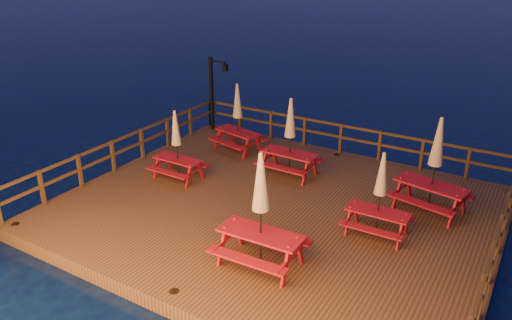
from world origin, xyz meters
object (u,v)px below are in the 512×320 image
object	(u,v)px
picnic_table_0	(261,209)
lamp_post	(215,87)
picnic_table_2	(290,136)
picnic_table_1	(177,144)

from	to	relation	value
picnic_table_0	lamp_post	bearing A→B (deg)	129.92
picnic_table_2	lamp_post	bearing A→B (deg)	153.99
picnic_table_0	picnic_table_2	world-z (taller)	picnic_table_0
lamp_post	picnic_table_2	size ratio (longest dim) A/B	1.14
picnic_table_0	picnic_table_2	distance (m)	5.20
picnic_table_0	picnic_table_2	xyz separation A→B (m)	(-1.80, 4.88, -0.13)
lamp_post	picnic_table_1	distance (m)	4.87
picnic_table_0	picnic_table_2	size ratio (longest dim) A/B	1.10
picnic_table_0	picnic_table_1	bearing A→B (deg)	148.15
lamp_post	picnic_table_0	xyz separation A→B (m)	(6.49, -7.27, -0.30)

